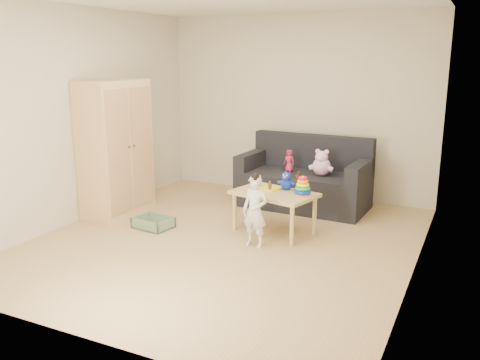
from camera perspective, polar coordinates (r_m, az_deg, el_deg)
The scene contains 13 objects.
room at distance 5.41m, azimuth -1.64°, elevation 6.19°, with size 4.50×4.50×4.50m.
wardrobe at distance 6.70m, azimuth -13.80°, elevation 3.46°, with size 0.48×0.96×1.72m, color #DFB77A.
sofa at distance 6.97m, azimuth 7.08°, elevation -1.09°, with size 1.71×0.86×0.48m, color black.
play_table at distance 5.93m, azimuth 3.84°, elevation -3.63°, with size 0.93×0.58×0.49m, color tan.
storage_bin at distance 6.21m, azimuth -9.71°, elevation -4.72°, with size 0.43×0.33×0.13m, color #658661, non-canonical shape.
toddler at distance 5.44m, azimuth 1.70°, elevation -3.61°, with size 0.29×0.19×0.77m, color white.
pink_bear at distance 6.74m, azimuth 9.16°, elevation 1.74°, with size 0.26×0.22×0.29m, color #FFBBE1, non-canonical shape.
doll at distance 6.89m, azimuth 5.54°, elevation 2.13°, with size 0.15×0.10×0.30m, color #C8254D.
ring_stacker at distance 5.73m, azimuth 7.05°, elevation -0.88°, with size 0.19×0.19×0.22m.
brown_bottle at distance 5.83m, azimuth 6.62°, elevation -0.40°, with size 0.09×0.09×0.25m.
blue_plush at distance 5.95m, azimuth 5.24°, elevation -0.08°, with size 0.18×0.14×0.22m, color blue, non-canonical shape.
wooden_figure at distance 5.89m, azimuth 3.37°, elevation -0.67°, with size 0.05×0.04×0.12m, color brown, non-canonical shape.
yellow_book at distance 5.99m, azimuth 3.42°, elevation -0.93°, with size 0.22×0.22×0.02m, color yellow.
Camera 1 is at (2.47, -4.76, 2.01)m, focal length 38.00 mm.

